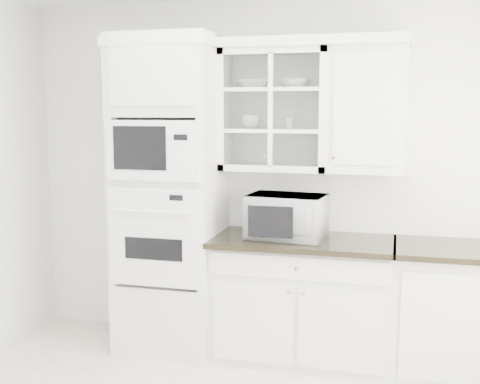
# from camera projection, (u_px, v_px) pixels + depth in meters

# --- Properties ---
(room_shell) EXTENTS (4.00, 3.50, 2.70)m
(room_shell) POSITION_uv_depth(u_px,v_px,m) (229.00, 123.00, 3.39)
(room_shell) COLOR white
(room_shell) RESTS_ON ground
(oven_column) EXTENTS (0.76, 0.68, 2.40)m
(oven_column) POSITION_uv_depth(u_px,v_px,m) (170.00, 196.00, 4.60)
(oven_column) COLOR white
(oven_column) RESTS_ON ground
(base_cabinet_run) EXTENTS (1.32, 0.67, 0.92)m
(base_cabinet_run) POSITION_uv_depth(u_px,v_px,m) (303.00, 298.00, 4.47)
(base_cabinet_run) COLOR white
(base_cabinet_run) RESTS_ON ground
(extra_base_cabinet) EXTENTS (0.72, 0.67, 0.92)m
(extra_base_cabinet) POSITION_uv_depth(u_px,v_px,m) (444.00, 309.00, 4.22)
(extra_base_cabinet) COLOR white
(extra_base_cabinet) RESTS_ON ground
(upper_cabinet_glass) EXTENTS (0.80, 0.33, 0.90)m
(upper_cabinet_glass) POSITION_uv_depth(u_px,v_px,m) (275.00, 110.00, 4.48)
(upper_cabinet_glass) COLOR white
(upper_cabinet_glass) RESTS_ON room_shell
(upper_cabinet_solid) EXTENTS (0.55, 0.33, 0.90)m
(upper_cabinet_solid) POSITION_uv_depth(u_px,v_px,m) (367.00, 110.00, 4.31)
(upper_cabinet_solid) COLOR white
(upper_cabinet_solid) RESTS_ON room_shell
(crown_molding) EXTENTS (2.14, 0.38, 0.07)m
(crown_molding) POSITION_uv_depth(u_px,v_px,m) (261.00, 44.00, 4.42)
(crown_molding) COLOR white
(crown_molding) RESTS_ON room_shell
(countertop_microwave) EXTENTS (0.60, 0.52, 0.32)m
(countertop_microwave) POSITION_uv_depth(u_px,v_px,m) (287.00, 216.00, 4.41)
(countertop_microwave) COLOR white
(countertop_microwave) RESTS_ON base_cabinet_run
(bowl_a) EXTENTS (0.31, 0.31, 0.06)m
(bowl_a) POSITION_uv_depth(u_px,v_px,m) (253.00, 84.00, 4.48)
(bowl_a) COLOR white
(bowl_a) RESTS_ON upper_cabinet_glass
(bowl_b) EXTENTS (0.23, 0.23, 0.07)m
(bowl_b) POSITION_uv_depth(u_px,v_px,m) (295.00, 84.00, 4.43)
(bowl_b) COLOR white
(bowl_b) RESTS_ON upper_cabinet_glass
(cup_a) EXTENTS (0.16, 0.16, 0.10)m
(cup_a) POSITION_uv_depth(u_px,v_px,m) (251.00, 122.00, 4.52)
(cup_a) COLOR white
(cup_a) RESTS_ON upper_cabinet_glass
(cup_b) EXTENTS (0.10, 0.10, 0.09)m
(cup_b) POSITION_uv_depth(u_px,v_px,m) (288.00, 123.00, 4.45)
(cup_b) COLOR white
(cup_b) RESTS_ON upper_cabinet_glass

